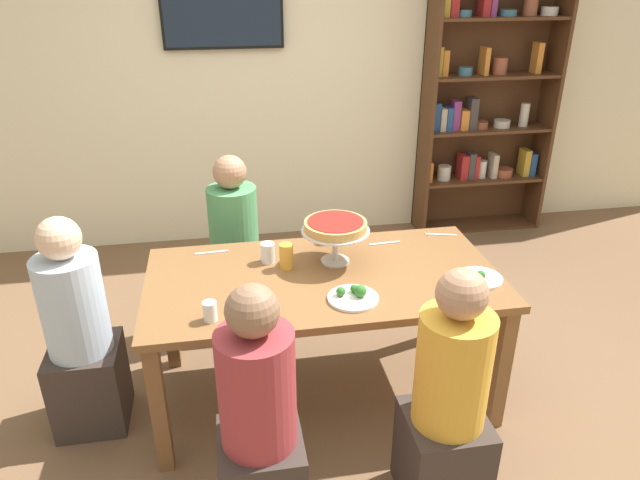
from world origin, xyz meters
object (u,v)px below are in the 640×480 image
(diner_far_left, at_px, (236,256))
(cutlery_knife_far, at_px, (456,299))
(salad_plate_near_diner, at_px, (354,296))
(salad_plate_far_diner, at_px, (479,277))
(cutlery_fork_near, at_px, (441,235))
(bookshelf, at_px, (485,101))
(beer_glass_amber_short, at_px, (286,256))
(water_glass_clear_far, at_px, (210,311))
(dining_table, at_px, (323,290))
(television, at_px, (222,12))
(diner_near_left, at_px, (259,431))
(diner_near_right, at_px, (448,410))
(water_glass_clear_near, at_px, (268,253))
(diner_head_west, at_px, (81,342))
(beer_glass_amber_tall, at_px, (336,230))
(cutlery_fork_far, at_px, (385,243))
(cutlery_knife_near, at_px, (212,252))
(deep_dish_pizza_stand, at_px, (335,228))

(diner_far_left, relative_size, cutlery_knife_far, 6.39)
(salad_plate_near_diner, xyz_separation_m, salad_plate_far_diner, (0.65, 0.07, -0.01))
(cutlery_fork_near, bearing_deg, cutlery_knife_far, 90.27)
(bookshelf, height_order, beer_glass_amber_short, bookshelf)
(water_glass_clear_far, bearing_deg, salad_plate_near_diner, 5.53)
(cutlery_knife_far, bearing_deg, salad_plate_far_diner, 60.41)
(dining_table, relative_size, cutlery_knife_far, 9.82)
(cutlery_fork_near, bearing_deg, bookshelf, -105.27)
(television, distance_m, diner_far_left, 1.89)
(diner_near_left, relative_size, cutlery_knife_far, 6.39)
(diner_near_left, height_order, diner_far_left, same)
(beer_glass_amber_short, bearing_deg, diner_near_right, -58.11)
(bookshelf, xyz_separation_m, salad_plate_near_diner, (-1.63, -2.26, -0.36))
(diner_near_right, relative_size, water_glass_clear_near, 10.74)
(bookshelf, bearing_deg, diner_head_west, -145.49)
(beer_glass_amber_tall, distance_m, cutlery_fork_near, 0.61)
(dining_table, relative_size, salad_plate_far_diner, 7.84)
(beer_glass_amber_tall, relative_size, water_glass_clear_near, 1.26)
(diner_near_right, height_order, salad_plate_near_diner, diner_near_right)
(diner_near_right, distance_m, cutlery_fork_far, 1.11)
(diner_far_left, xyz_separation_m, beer_glass_amber_tall, (0.56, -0.39, 0.32))
(cutlery_fork_near, relative_size, cutlery_knife_near, 1.00)
(diner_near_left, bearing_deg, television, -0.40)
(cutlery_fork_far, bearing_deg, water_glass_clear_near, 5.02)
(diner_head_west, bearing_deg, water_glass_clear_far, -25.26)
(beer_glass_amber_tall, relative_size, cutlery_fork_near, 0.75)
(dining_table, relative_size, cutlery_knife_near, 9.82)
(diner_near_right, relative_size, salad_plate_near_diner, 4.79)
(bookshelf, bearing_deg, salad_plate_near_diner, -125.87)
(salad_plate_far_diner, bearing_deg, cutlery_knife_near, 157.95)
(salad_plate_near_diner, xyz_separation_m, cutlery_knife_near, (-0.65, 0.60, -0.02))
(diner_head_west, relative_size, salad_plate_near_diner, 4.79)
(diner_near_right, bearing_deg, water_glass_clear_far, 63.71)
(diner_far_left, height_order, cutlery_knife_near, diner_far_left)
(water_glass_clear_near, bearing_deg, bookshelf, 42.36)
(diner_head_west, distance_m, salad_plate_near_diner, 1.35)
(beer_glass_amber_tall, xyz_separation_m, beer_glass_amber_short, (-0.32, -0.27, -0.00))
(water_glass_clear_near, relative_size, water_glass_clear_far, 1.17)
(cutlery_fork_far, bearing_deg, diner_near_left, 48.99)
(dining_table, bearing_deg, diner_far_left, 118.45)
(cutlery_knife_near, bearing_deg, diner_near_left, 95.03)
(salad_plate_near_diner, relative_size, cutlery_knife_far, 1.33)
(diner_far_left, bearing_deg, diner_head_west, -45.09)
(diner_near_left, relative_size, cutlery_fork_near, 6.39)
(deep_dish_pizza_stand, xyz_separation_m, cutlery_fork_far, (0.32, 0.17, -0.19))
(water_glass_clear_near, bearing_deg, diner_near_right, -56.56)
(beer_glass_amber_short, xyz_separation_m, cutlery_fork_far, (0.58, 0.19, -0.06))
(bookshelf, bearing_deg, cutlery_fork_far, -127.84)
(salad_plate_far_diner, distance_m, cutlery_fork_near, 0.53)
(diner_head_west, height_order, beer_glass_amber_short, diner_head_west)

